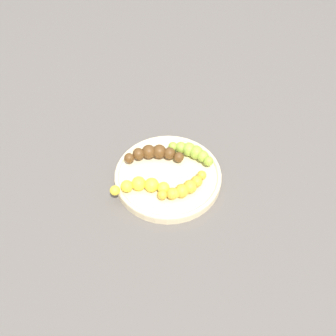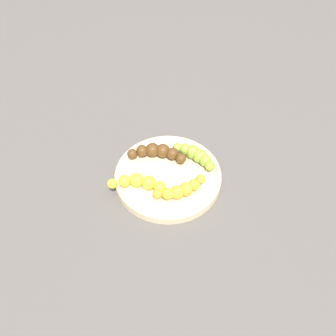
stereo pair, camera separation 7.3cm
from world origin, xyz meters
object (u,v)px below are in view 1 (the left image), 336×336
Objects in this scene: fruit_bowl at (168,176)px; banana_green at (192,152)px; banana_yellow at (145,187)px; banana_spotted at (185,188)px; banana_overripe at (154,153)px.

banana_green is at bearing -168.98° from fruit_bowl.
banana_green reaches higher than fruit_bowl.
banana_yellow is 1.01× the size of banana_spotted.
banana_spotted is at bearing -146.73° from banana_overripe.
banana_green is 0.87× the size of banana_overripe.
banana_overripe is (0.00, -0.06, 0.02)m from fruit_bowl.
banana_yellow and banana_green have the same top height.
fruit_bowl is 1.99× the size of banana_spotted.
banana_green is at bearing 137.72° from banana_spotted.
banana_overripe is (0.00, -0.12, 0.00)m from banana_spotted.
fruit_bowl is at bearing -147.13° from banana_overripe.
banana_spotted is 1.01× the size of banana_overripe.
banana_yellow is 0.08m from banana_spotted.
banana_spotted is at bearing -160.86° from banana_green.
banana_yellow reaches higher than fruit_bowl.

